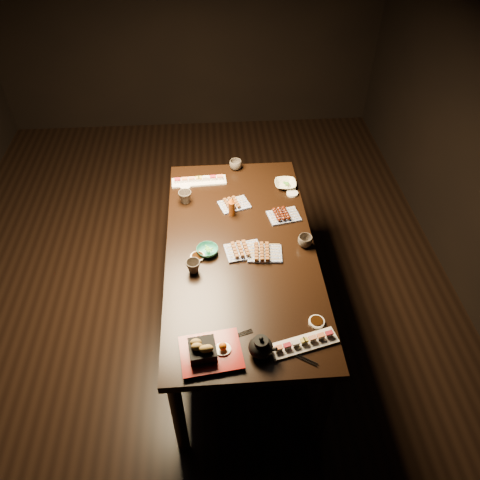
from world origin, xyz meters
name	(u,v)px	position (x,y,z in m)	size (l,w,h in m)	color
ground	(193,285)	(0.00, 0.00, 0.00)	(5.00, 5.00, 0.00)	black
dining_table	(241,289)	(0.34, -0.39, 0.38)	(0.90, 1.80, 0.75)	black
sushi_platter_near	(304,342)	(0.60, -1.10, 0.77)	(0.35, 0.10, 0.04)	white
sushi_platter_far	(199,180)	(0.10, 0.30, 0.77)	(0.38, 0.11, 0.05)	white
yakitori_plate_center	(243,249)	(0.36, -0.43, 0.78)	(0.21, 0.15, 0.05)	#828EB6
yakitori_plate_right	(265,251)	(0.48, -0.46, 0.78)	(0.20, 0.15, 0.05)	#828EB6
yakitori_plate_left	(234,203)	(0.33, 0.02, 0.77)	(0.19, 0.14, 0.05)	#828EB6
tsukune_plate	(284,214)	(0.64, -0.12, 0.78)	(0.20, 0.14, 0.05)	#828EB6
edamame_bowl_green	(207,251)	(0.14, -0.42, 0.77)	(0.13, 0.13, 0.04)	teal
edamame_bowl_cream	(285,184)	(0.70, 0.21, 0.77)	(0.15, 0.15, 0.04)	beige
tempura_tray	(211,348)	(0.14, -1.13, 0.80)	(0.30, 0.24, 0.11)	black
teacup_near_left	(193,267)	(0.06, -0.56, 0.79)	(0.08, 0.08, 0.08)	#4A4138
teacup_mid_right	(305,241)	(0.73, -0.40, 0.78)	(0.09, 0.09, 0.07)	#4A4138
teacup_far_left	(185,197)	(0.00, 0.08, 0.79)	(0.09, 0.09, 0.08)	#4A4138
teacup_far_right	(236,165)	(0.37, 0.45, 0.79)	(0.09, 0.09, 0.07)	#4A4138
teapot	(261,345)	(0.38, -1.13, 0.81)	(0.14, 0.14, 0.12)	black
condiment_bottle	(232,206)	(0.31, -0.07, 0.82)	(0.04, 0.04, 0.14)	brown
sauce_dish_west	(198,257)	(0.08, -0.46, 0.76)	(0.09, 0.09, 0.02)	white
sauce_dish_east	(292,193)	(0.73, 0.11, 0.76)	(0.08, 0.08, 0.01)	white
sauce_dish_se	(317,322)	(0.69, -0.98, 0.76)	(0.08, 0.08, 0.01)	white
sauce_dish_nw	(185,186)	(0.00, 0.25, 0.76)	(0.08, 0.08, 0.01)	white
chopsticks_near	(230,337)	(0.24, -1.04, 0.75)	(0.24, 0.02, 0.01)	black
chopsticks_se	(296,355)	(0.56, -1.16, 0.75)	(0.22, 0.02, 0.01)	black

